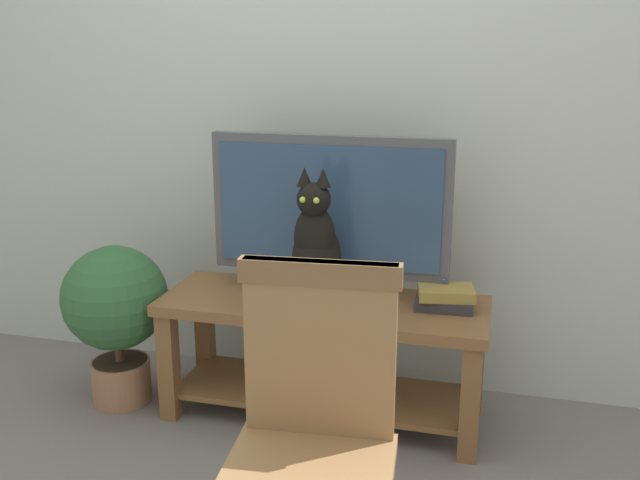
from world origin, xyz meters
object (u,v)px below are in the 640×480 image
Objects in this scene: media_box at (317,298)px; cat at (316,245)px; tv at (329,212)px; wooden_chair at (313,431)px; tv_stand at (323,338)px; book_stack at (445,298)px; potted_plant at (116,309)px.

media_box is 0.22m from cat.
wooden_chair is (0.25, -1.15, -0.27)m from tv.
book_stack is (0.47, 0.04, 0.20)m from tv_stand.
wooden_chair is (0.25, -0.98, -0.19)m from cat.
tv_stand is at bearing -175.00° from book_stack.
cat is 0.71× the size of potted_plant.
wooden_chair is 1.42× the size of potted_plant.
tv_stand is 0.51m from book_stack.
tv is 1.97× the size of cat.
tv is at bearing 173.33° from book_stack.
tv_stand is 1.33× the size of wooden_chair.
tv_stand is 2.66× the size of cat.
book_stack is 0.34× the size of potted_plant.
media_box is 1.02m from wooden_chair.
media_box is (-0.01, -0.16, -0.31)m from tv.
media_box is at bearing -93.83° from tv.
media_box is at bearing -99.78° from tv_stand.
tv is 4.12× the size of book_stack.
cat reaches higher than potted_plant.
cat is 0.54m from book_stack.
cat is 1.03m from wooden_chair.
potted_plant is at bearing 139.32° from wooden_chair.
media_box is 0.86m from potted_plant.
potted_plant is (-0.85, -0.04, -0.11)m from media_box.
tv_stand is at bearing -90.01° from tv.
tv is 0.98m from potted_plant.
potted_plant reaches higher than media_box.
tv_stand is at bearing 80.22° from media_box.
book_stack is (0.48, 0.10, 0.01)m from media_box.
tv is at bearing 89.99° from tv_stand.
media_box is (-0.01, -0.06, 0.19)m from tv_stand.
book_stack is 1.34m from potted_plant.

